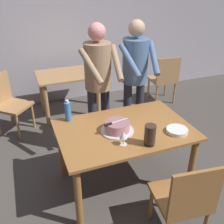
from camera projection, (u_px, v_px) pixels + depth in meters
name	position (u px, v px, depth m)	size (l,w,h in m)	color
ground_plane	(123.00, 182.00, 3.07)	(14.00, 14.00, 0.00)	#4C4742
back_wall	(66.00, 27.00, 4.58)	(10.00, 0.12, 2.70)	#ADA8B2
main_dining_table	(124.00, 138.00, 2.77)	(1.40, 0.93, 0.75)	#9E6633
cake_on_platter	(117.00, 127.00, 2.65)	(0.34, 0.34, 0.11)	silver
cake_knife	(111.00, 123.00, 2.58)	(0.27, 0.07, 0.02)	silver
plate_stack	(177.00, 131.00, 2.64)	(0.22, 0.22, 0.04)	white
wine_glass_near	(123.00, 135.00, 2.42)	(0.08, 0.08, 0.14)	silver
water_bottle	(68.00, 111.00, 2.81)	(0.07, 0.07, 0.25)	#387AC6
hurricane_lamp	(150.00, 135.00, 2.41)	(0.11, 0.11, 0.21)	black
person_cutting_cake	(98.00, 78.00, 3.10)	(0.47, 0.56, 1.72)	#2D2D38
person_standing_beside	(135.00, 73.00, 3.29)	(0.47, 0.56, 1.72)	#2D2D38
chair_near_side	(185.00, 199.00, 2.21)	(0.49, 0.49, 0.90)	#9E6633
background_table	(68.00, 83.00, 4.32)	(1.00, 0.70, 0.74)	tan
background_chair_0	(164.00, 78.00, 4.76)	(0.47, 0.47, 0.90)	tan
background_chair_2	(8.00, 102.00, 3.87)	(0.62, 0.62, 0.90)	tan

